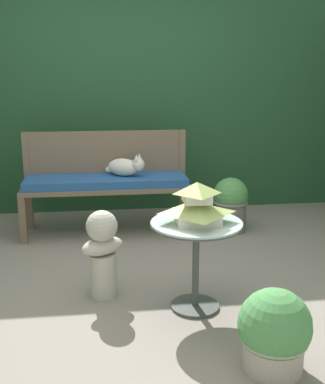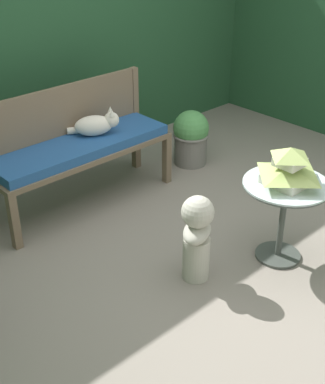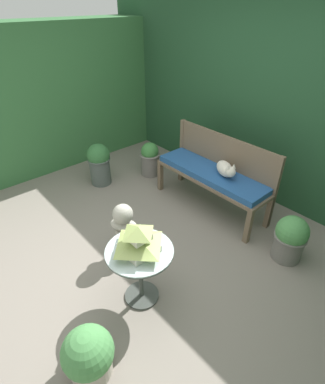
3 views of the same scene
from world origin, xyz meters
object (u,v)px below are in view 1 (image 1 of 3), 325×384
at_px(patio_table, 196,241).
at_px(pagoda_birdhouse, 197,205).
at_px(garden_bench, 107,185).
at_px(cat, 126,167).
at_px(potted_plant_table_far, 230,204).
at_px(garden_bust, 103,250).
at_px(potted_plant_table_near, 274,332).

relative_size(patio_table, pagoda_birdhouse, 1.63).
bearing_deg(garden_bench, patio_table, -70.69).
distance_m(cat, patio_table, 1.65).
height_order(patio_table, potted_plant_table_far, patio_table).
height_order(pagoda_birdhouse, garden_bust, pagoda_birdhouse).
relative_size(garden_bench, patio_table, 2.63).
bearing_deg(cat, garden_bench, -144.88).
height_order(garden_bust, potted_plant_table_near, garden_bust).
relative_size(garden_bench, pagoda_birdhouse, 4.30).
distance_m(cat, garden_bust, 1.41).
bearing_deg(potted_plant_table_near, patio_table, 111.84).
distance_m(garden_bench, patio_table, 1.67).
distance_m(patio_table, garden_bust, 0.66).
height_order(potted_plant_table_near, potted_plant_table_far, potted_plant_table_far).
relative_size(garden_bust, potted_plant_table_near, 1.40).
bearing_deg(garden_bench, potted_plant_table_near, -69.90).
bearing_deg(potted_plant_table_far, garden_bust, -134.43).
bearing_deg(garden_bust, patio_table, -52.26).
bearing_deg(potted_plant_table_far, potted_plant_table_near, -98.96).
height_order(patio_table, potted_plant_table_near, patio_table).
relative_size(pagoda_birdhouse, potted_plant_table_near, 0.82).
relative_size(garden_bench, garden_bust, 2.53).
xyz_separation_m(pagoda_birdhouse, potted_plant_table_near, (0.28, -0.70, -0.49)).
bearing_deg(potted_plant_table_near, potted_plant_table_far, 81.04).
height_order(cat, patio_table, cat).
bearing_deg(garden_bust, garden_bench, 57.81).
xyz_separation_m(garden_bench, potted_plant_table_far, (1.18, -0.08, -0.20)).
bearing_deg(patio_table, cat, 102.88).
xyz_separation_m(cat, potted_plant_table_near, (0.65, -2.30, -0.43)).
xyz_separation_m(potted_plant_table_near, potted_plant_table_far, (0.35, 2.19, 0.06)).
bearing_deg(pagoda_birdhouse, potted_plant_table_near, -68.16).
xyz_separation_m(garden_bench, pagoda_birdhouse, (0.55, -1.57, 0.23)).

